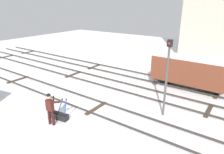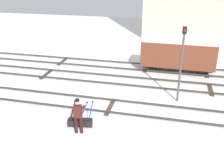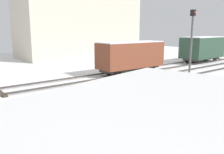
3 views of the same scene
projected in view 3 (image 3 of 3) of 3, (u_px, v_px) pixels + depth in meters
ground_plane at (174, 103)px, 11.09m from camera, size 60.00×60.00×0.00m
track_main_line at (174, 100)px, 11.07m from camera, size 44.00×1.94×0.18m
track_siding_near at (121, 86)px, 13.94m from camera, size 44.00×1.94×0.18m
track_siding_far at (92, 78)px, 16.25m from camera, size 44.00×1.94×0.18m
switch_lever_frame at (206, 115)px, 8.76m from camera, size 1.35×0.56×1.43m
signal_post at (191, 41)px, 14.15m from camera, size 0.24×0.32×4.48m
apartment_building at (79, 3)px, 29.22m from camera, size 15.19×6.33×13.13m
freight_car_back_track at (131, 55)px, 18.24m from camera, size 5.48×2.04×2.44m
freight_car_far_end at (202, 48)px, 24.44m from camera, size 5.04×2.32×2.61m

